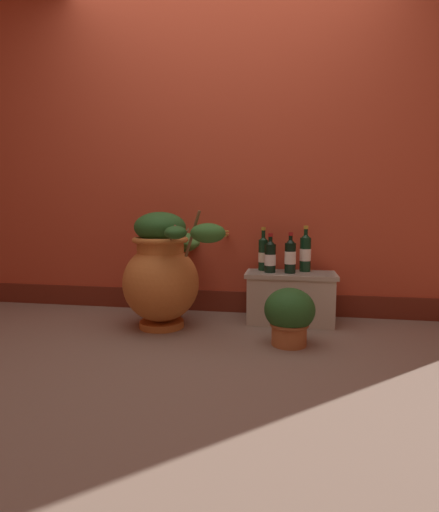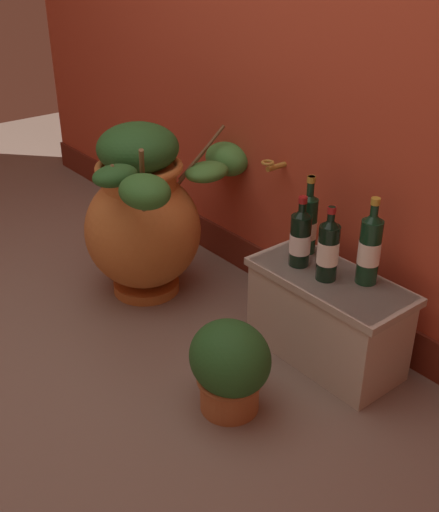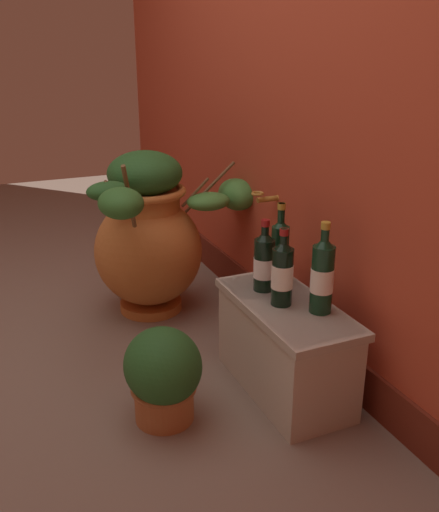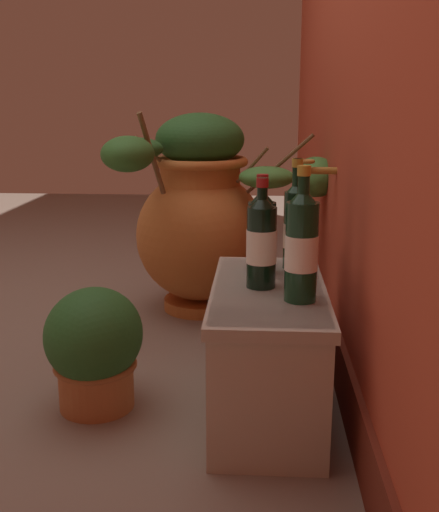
% 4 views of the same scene
% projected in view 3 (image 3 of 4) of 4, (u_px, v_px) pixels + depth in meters
% --- Properties ---
extents(ground_plane, '(7.00, 7.00, 0.00)m').
position_uv_depth(ground_plane, '(35.00, 374.00, 2.29)').
color(ground_plane, '#7A6656').
extents(back_wall, '(4.40, 0.33, 2.60)m').
position_uv_depth(back_wall, '(305.00, 34.00, 2.27)').
color(back_wall, '#B74228').
rests_on(back_wall, ground_plane).
extents(terracotta_urn, '(0.74, 0.84, 0.81)m').
position_uv_depth(terracotta_urn, '(151.00, 235.00, 2.70)').
color(terracotta_urn, '#C17033').
rests_on(terracotta_urn, ground_plane).
extents(stone_ledge, '(0.64, 0.30, 0.37)m').
position_uv_depth(stone_ledge, '(285.00, 344.00, 2.12)').
color(stone_ledge, beige).
rests_on(stone_ledge, ground_plane).
extents(wine_bottle_left, '(0.08, 0.08, 0.33)m').
position_uv_depth(wine_bottle_left, '(322.00, 274.00, 1.95)').
color(wine_bottle_left, black).
rests_on(wine_bottle_left, stone_ledge).
extents(wine_bottle_middle, '(0.08, 0.08, 0.28)m').
position_uv_depth(wine_bottle_middle, '(264.00, 260.00, 2.14)').
color(wine_bottle_middle, black).
rests_on(wine_bottle_middle, stone_ledge).
extents(wine_bottle_right, '(0.07, 0.07, 0.32)m').
position_uv_depth(wine_bottle_right, '(280.00, 249.00, 2.22)').
color(wine_bottle_right, black).
rests_on(wine_bottle_right, stone_ledge).
extents(wine_bottle_back, '(0.08, 0.08, 0.29)m').
position_uv_depth(wine_bottle_back, '(282.00, 272.00, 2.01)').
color(wine_bottle_back, black).
rests_on(wine_bottle_back, stone_ledge).
extents(potted_shrub, '(0.30, 0.27, 0.35)m').
position_uv_depth(potted_shrub, '(163.00, 374.00, 1.95)').
color(potted_shrub, '#B26638').
rests_on(potted_shrub, ground_plane).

